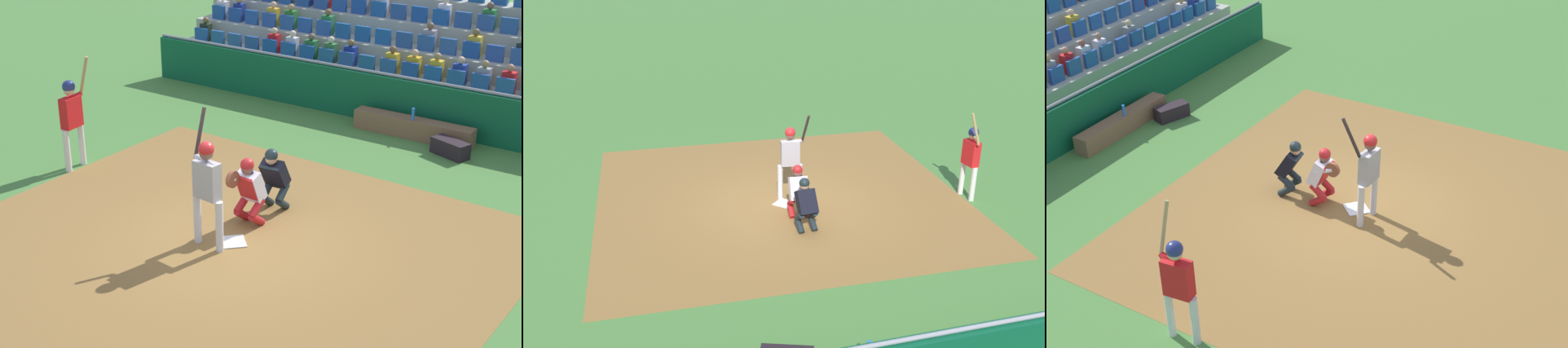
# 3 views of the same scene
# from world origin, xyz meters

# --- Properties ---
(ground_plane) EXTENTS (160.00, 160.00, 0.00)m
(ground_plane) POSITION_xyz_m (0.00, 0.00, 0.00)
(ground_plane) COLOR #467B37
(infield_dirt_patch) EXTENTS (9.27, 8.88, 0.01)m
(infield_dirt_patch) POSITION_xyz_m (0.00, 0.50, 0.00)
(infield_dirt_patch) COLOR olive
(infield_dirt_patch) RESTS_ON ground_plane
(home_plate_marker) EXTENTS (0.62, 0.62, 0.02)m
(home_plate_marker) POSITION_xyz_m (0.00, 0.00, 0.02)
(home_plate_marker) COLOR white
(home_plate_marker) RESTS_ON infield_dirt_patch
(batter_at_plate) EXTENTS (0.70, 0.58, 2.28)m
(batter_at_plate) POSITION_xyz_m (0.25, 0.32, 1.18)
(batter_at_plate) COLOR silver
(batter_at_plate) RESTS_ON ground_plane
(catcher_crouching) EXTENTS (0.48, 0.72, 1.30)m
(catcher_crouching) POSITION_xyz_m (0.16, -0.70, 0.72)
(catcher_crouching) COLOR #B21B1E
(catcher_crouching) RESTS_ON ground_plane
(home_plate_umpire) EXTENTS (0.49, 0.53, 1.25)m
(home_plate_umpire) POSITION_xyz_m (0.12, -1.44, 0.68)
(home_plate_umpire) COLOR black
(home_plate_umpire) RESTS_ON ground_plane
(dugout_wall) EXTENTS (14.96, 0.24, 1.21)m
(dugout_wall) POSITION_xyz_m (0.00, -6.93, 0.58)
(dugout_wall) COLOR #0D5231
(dugout_wall) RESTS_ON ground_plane
(dugout_bench) EXTENTS (2.82, 0.40, 0.44)m
(dugout_bench) POSITION_xyz_m (-0.38, -6.38, 0.22)
(dugout_bench) COLOR brown
(dugout_bench) RESTS_ON ground_plane
(water_bottle_on_bench) EXTENTS (0.07, 0.07, 0.27)m
(water_bottle_on_bench) POSITION_xyz_m (-0.39, -6.30, 0.58)
(water_bottle_on_bench) COLOR blue
(water_bottle_on_bench) RESTS_ON dugout_bench
(equipment_duffel_bag) EXTENTS (0.90, 0.62, 0.35)m
(equipment_duffel_bag) POSITION_xyz_m (-1.51, -5.79, 0.18)
(equipment_duffel_bag) COLOR black
(equipment_duffel_bag) RESTS_ON ground_plane
(on_deck_batter) EXTENTS (0.44, 0.61, 2.34)m
(on_deck_batter) POSITION_xyz_m (4.59, -0.82, 1.17)
(on_deck_batter) COLOR silver
(on_deck_batter) RESTS_ON ground_plane
(bleacher_stand) EXTENTS (16.81, 3.53, 2.84)m
(bleacher_stand) POSITION_xyz_m (0.01, -10.85, 0.84)
(bleacher_stand) COLOR #A1A494
(bleacher_stand) RESTS_ON ground_plane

